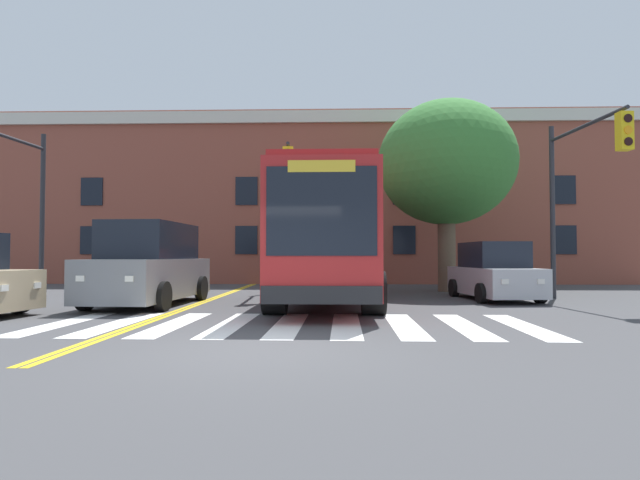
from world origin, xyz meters
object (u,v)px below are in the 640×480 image
at_px(traffic_light_overhead, 290,193).
at_px(car_grey_near_lane, 150,266).
at_px(car_navy_behind_bus, 328,267).
at_px(traffic_light_far_corner, 8,180).
at_px(car_silver_far_lane, 493,273).
at_px(traffic_light_near_corner, 579,175).
at_px(street_tree_curbside_large, 446,164).
at_px(city_bus, 327,237).

bearing_deg(traffic_light_overhead, car_grey_near_lane, -132.71).
bearing_deg(car_navy_behind_bus, traffic_light_far_corner, -135.75).
distance_m(car_silver_far_lane, traffic_light_near_corner, 3.88).
distance_m(car_grey_near_lane, traffic_light_overhead, 5.99).
bearing_deg(street_tree_curbside_large, car_silver_far_lane, -79.76).
relative_size(car_grey_near_lane, traffic_light_overhead, 0.97).
height_order(traffic_light_far_corner, traffic_light_overhead, traffic_light_far_corner).
bearing_deg(traffic_light_overhead, car_navy_behind_bus, 79.38).
height_order(city_bus, traffic_light_near_corner, traffic_light_near_corner).
relative_size(car_grey_near_lane, traffic_light_near_corner, 0.91).
relative_size(city_bus, car_navy_behind_bus, 2.28).
height_order(car_grey_near_lane, traffic_light_overhead, traffic_light_overhead).
bearing_deg(city_bus, traffic_light_far_corner, 179.22).
height_order(car_grey_near_lane, car_silver_far_lane, car_grey_near_lane).
bearing_deg(city_bus, car_grey_near_lane, -168.54).
xyz_separation_m(city_bus, car_navy_behind_bus, (-0.10, 9.79, -1.14)).
bearing_deg(car_navy_behind_bus, car_silver_far_lane, -58.34).
bearing_deg(traffic_light_far_corner, traffic_light_near_corner, -0.45).
distance_m(car_silver_far_lane, traffic_light_far_corner, 15.64).
xyz_separation_m(car_grey_near_lane, car_navy_behind_bus, (4.95, 10.81, -0.27)).
bearing_deg(car_grey_near_lane, street_tree_curbside_large, 30.31).
bearing_deg(traffic_light_overhead, traffic_light_far_corner, -161.93).
xyz_separation_m(city_bus, car_grey_near_lane, (-5.05, -1.02, -0.87)).
xyz_separation_m(traffic_light_overhead, street_tree_curbside_large, (6.04, 1.70, 1.37)).
bearing_deg(car_silver_far_lane, traffic_light_overhead, 163.75).
height_order(car_navy_behind_bus, traffic_light_overhead, traffic_light_overhead).
bearing_deg(traffic_light_near_corner, car_grey_near_lane, -175.39).
relative_size(traffic_light_far_corner, street_tree_curbside_large, 0.75).
distance_m(car_navy_behind_bus, traffic_light_overhead, 7.52).
bearing_deg(street_tree_curbside_large, car_navy_behind_bus, 132.84).
relative_size(car_navy_behind_bus, traffic_light_far_corner, 0.83).
xyz_separation_m(car_navy_behind_bus, traffic_light_overhead, (-1.28, -6.84, 2.85)).
bearing_deg(traffic_light_overhead, street_tree_curbside_large, 15.75).
bearing_deg(car_silver_far_lane, street_tree_curbside_large, 100.24).
relative_size(car_silver_far_lane, car_navy_behind_bus, 0.90).
distance_m(car_silver_far_lane, traffic_light_overhead, 7.54).
relative_size(car_silver_far_lane, traffic_light_near_corner, 0.73).
bearing_deg(traffic_light_far_corner, car_grey_near_lane, -13.15).
bearing_deg(car_navy_behind_bus, traffic_light_near_corner, -51.89).
relative_size(traffic_light_far_corner, traffic_light_overhead, 1.05).
distance_m(traffic_light_far_corner, street_tree_curbside_large, 15.40).
distance_m(city_bus, car_navy_behind_bus, 9.86).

